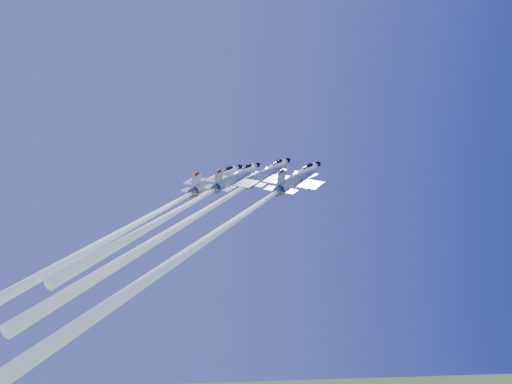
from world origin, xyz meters
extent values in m
cylinder|color=white|center=(3.35, 5.70, 83.63)|extent=(5.00, 9.18, 12.79)
cone|color=white|center=(8.46, 10.40, 87.30)|extent=(3.31, 3.79, 3.54)
cone|color=black|center=(9.64, 11.49, 88.15)|extent=(1.67, 1.91, 1.78)
cone|color=slate|center=(-1.37, 1.37, 80.24)|extent=(3.12, 3.18, 2.50)
ellipsoid|color=black|center=(6.54, 8.36, 86.67)|extent=(3.16, 3.21, 2.68)
cube|color=black|center=(5.41, 7.23, 86.13)|extent=(0.99, 1.02, 0.90)
cube|color=white|center=(2.53, 5.05, 82.77)|extent=(10.81, 9.40, 4.59)
cube|color=white|center=(4.01, 8.20, 84.95)|extent=(3.39, 3.07, 2.08)
cube|color=white|center=(6.06, 6.46, 84.31)|extent=(3.39, 3.07, 2.08)
cube|color=white|center=(-0.67, 2.05, 80.64)|extent=(5.82, 5.06, 2.45)
cube|color=white|center=(-0.73, 1.35, 82.35)|extent=(2.36, 3.33, 4.11)
cube|color=#BA1509|center=(-0.75, 0.80, 83.78)|extent=(1.11, 1.22, 1.19)
cube|color=black|center=(3.51, 6.21, 82.76)|extent=(7.67, 7.06, 5.43)
sphere|color=white|center=(-1.55, 1.21, 80.11)|extent=(1.17, 1.30, 1.17)
cone|color=white|center=(-18.93, -14.76, 67.61)|extent=(11.19, 29.23, 47.34)
cylinder|color=white|center=(-7.52, 3.10, 81.17)|extent=(4.89, 8.97, 12.50)
cone|color=white|center=(-2.52, 7.69, 84.76)|extent=(3.23, 3.70, 3.46)
cone|color=black|center=(-1.36, 8.76, 85.59)|extent=(1.63, 1.86, 1.74)
cone|color=slate|center=(-12.13, -1.13, 77.86)|extent=(3.05, 3.11, 2.45)
ellipsoid|color=black|center=(-4.40, 5.70, 84.14)|extent=(3.09, 3.14, 2.62)
cube|color=black|center=(-5.50, 4.59, 83.61)|extent=(0.97, 0.99, 0.88)
cube|color=white|center=(-8.32, 2.46, 80.33)|extent=(10.57, 9.19, 4.49)
cube|color=white|center=(-6.87, 5.55, 82.46)|extent=(3.31, 3.01, 2.03)
cube|color=white|center=(-4.86, 3.85, 81.84)|extent=(3.31, 3.01, 2.03)
cube|color=white|center=(-11.44, -0.46, 78.25)|extent=(5.69, 4.95, 2.40)
cube|color=white|center=(-11.51, -1.16, 79.92)|extent=(2.31, 3.26, 4.02)
cube|color=#BA1509|center=(-11.53, -1.69, 81.32)|extent=(1.08, 1.19, 1.16)
cube|color=black|center=(-7.36, 3.60, 80.32)|extent=(7.50, 6.90, 5.30)
sphere|color=white|center=(-12.30, -1.29, 77.73)|extent=(1.14, 1.27, 1.14)
cone|color=white|center=(-30.45, -17.97, 64.68)|extent=(11.50, 30.35, 49.32)
cylinder|color=white|center=(6.92, -4.23, 80.71)|extent=(5.00, 9.18, 12.79)
cone|color=white|center=(12.04, 0.47, 84.39)|extent=(3.31, 3.79, 3.54)
cone|color=black|center=(13.22, 1.56, 85.24)|extent=(1.67, 1.91, 1.78)
cone|color=slate|center=(2.21, -8.56, 77.32)|extent=(3.12, 3.18, 2.51)
ellipsoid|color=black|center=(10.12, -1.57, 83.76)|extent=(3.16, 3.21, 2.68)
cube|color=black|center=(8.99, -2.70, 83.22)|extent=(0.99, 1.02, 0.90)
cube|color=white|center=(6.10, -4.89, 79.86)|extent=(10.81, 9.40, 4.60)
cube|color=white|center=(7.59, -1.73, 82.03)|extent=(3.39, 3.08, 2.08)
cube|color=white|center=(9.64, -3.47, 81.40)|extent=(3.39, 3.08, 2.08)
cube|color=white|center=(2.91, -7.88, 77.72)|extent=(5.82, 5.07, 2.45)
cube|color=white|center=(2.84, -8.59, 79.43)|extent=(2.36, 3.34, 4.11)
cube|color=#BA1509|center=(2.82, -9.13, 80.86)|extent=(1.11, 1.22, 1.19)
cube|color=black|center=(7.08, -3.72, 79.85)|extent=(7.67, 7.06, 5.43)
sphere|color=white|center=(2.03, -8.73, 77.19)|extent=(1.17, 1.30, 1.17)
cone|color=white|center=(-16.17, -25.45, 64.11)|extent=(11.58, 30.48, 49.48)
cylinder|color=white|center=(-5.02, -6.11, 79.96)|extent=(4.29, 7.87, 10.97)
cone|color=white|center=(-0.63, -2.08, 83.11)|extent=(2.84, 3.25, 3.04)
cone|color=black|center=(0.38, -1.15, 83.84)|extent=(1.43, 1.64, 1.53)
cone|color=slate|center=(-9.06, -9.83, 77.05)|extent=(2.68, 2.73, 2.15)
ellipsoid|color=black|center=(-2.28, -3.83, 82.57)|extent=(2.71, 2.75, 2.30)
cube|color=black|center=(-3.24, -4.80, 82.10)|extent=(0.85, 0.87, 0.77)
cube|color=white|center=(-5.72, -6.67, 79.22)|extent=(9.27, 8.06, 3.94)
cube|color=white|center=(-4.45, -3.97, 81.09)|extent=(2.91, 2.64, 1.79)
cube|color=white|center=(-2.69, -5.46, 80.54)|extent=(2.91, 2.64, 1.79)
cube|color=white|center=(-8.46, -9.24, 77.39)|extent=(4.99, 4.34, 2.10)
cube|color=white|center=(-8.52, -9.85, 78.86)|extent=(2.03, 2.86, 3.52)
cube|color=#BA1509|center=(-8.53, -10.32, 80.09)|extent=(0.95, 1.05, 1.02)
cube|color=black|center=(-4.88, -5.68, 79.21)|extent=(6.58, 6.06, 4.66)
sphere|color=white|center=(-9.22, -9.97, 76.94)|extent=(1.00, 1.11, 1.00)
cone|color=white|center=(-20.52, -20.35, 68.82)|extent=(7.87, 19.56, 31.15)
camera|label=1|loc=(-20.90, -104.60, 59.38)|focal=40.00mm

